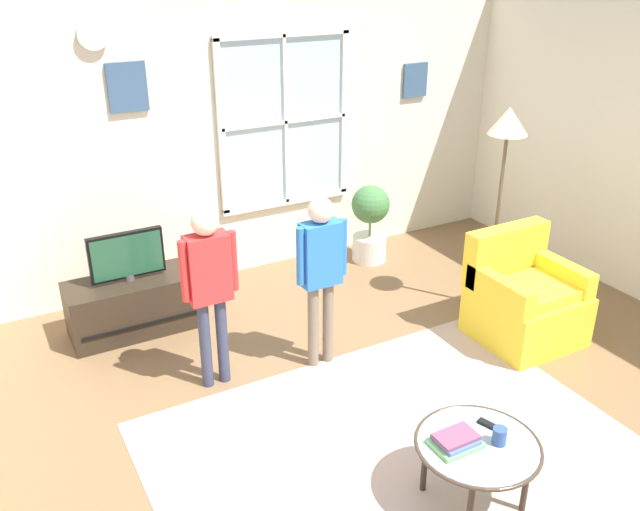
# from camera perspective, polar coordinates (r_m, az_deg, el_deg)

# --- Properties ---
(ground_plane) EXTENTS (6.45, 6.12, 0.02)m
(ground_plane) POSITION_cam_1_polar(r_m,az_deg,el_deg) (4.66, 6.83, -14.39)
(ground_plane) COLOR brown
(back_wall) EXTENTS (5.85, 0.17, 2.66)m
(back_wall) POSITION_cam_1_polar(r_m,az_deg,el_deg) (6.33, -7.38, 9.97)
(back_wall) COLOR silver
(back_wall) RESTS_ON ground_plane
(area_rug) EXTENTS (2.97, 2.34, 0.01)m
(area_rug) POSITION_cam_1_polar(r_m,az_deg,el_deg) (4.44, 6.78, -16.49)
(area_rug) COLOR tan
(area_rug) RESTS_ON ground_plane
(tv_stand) EXTENTS (1.03, 0.47, 0.46)m
(tv_stand) POSITION_cam_1_polar(r_m,az_deg,el_deg) (5.77, -15.48, -4.05)
(tv_stand) COLOR #2D2319
(tv_stand) RESTS_ON ground_plane
(television) EXTENTS (0.59, 0.08, 0.41)m
(television) POSITION_cam_1_polar(r_m,az_deg,el_deg) (5.57, -15.99, -0.01)
(television) COLOR #4C4C4C
(television) RESTS_ON tv_stand
(armchair) EXTENTS (0.76, 0.74, 0.87)m
(armchair) POSITION_cam_1_polar(r_m,az_deg,el_deg) (5.68, 16.80, -3.63)
(armchair) COLOR yellow
(armchair) RESTS_ON ground_plane
(coffee_table) EXTENTS (0.71, 0.71, 0.41)m
(coffee_table) POSITION_cam_1_polar(r_m,az_deg,el_deg) (4.00, 13.14, -15.50)
(coffee_table) COLOR #99B2B7
(coffee_table) RESTS_ON ground_plane
(book_stack) EXTENTS (0.27, 0.20, 0.07)m
(book_stack) POSITION_cam_1_polar(r_m,az_deg,el_deg) (3.92, 11.36, -15.06)
(book_stack) COLOR #79BD74
(book_stack) RESTS_ON coffee_table
(cup) EXTENTS (0.08, 0.08, 0.10)m
(cup) POSITION_cam_1_polar(r_m,az_deg,el_deg) (3.98, 14.89, -14.49)
(cup) COLOR #334C8C
(cup) RESTS_ON coffee_table
(remote_near_books) EXTENTS (0.08, 0.15, 0.02)m
(remote_near_books) POSITION_cam_1_polar(r_m,az_deg,el_deg) (4.10, 14.11, -13.70)
(remote_near_books) COLOR black
(remote_near_books) RESTS_ON coffee_table
(person_blue_shirt) EXTENTS (0.40, 0.18, 1.34)m
(person_blue_shirt) POSITION_cam_1_polar(r_m,az_deg,el_deg) (4.85, 0.06, -0.67)
(person_blue_shirt) COLOR #726656
(person_blue_shirt) RESTS_ON ground_plane
(person_red_shirt) EXTENTS (0.41, 0.19, 1.36)m
(person_red_shirt) POSITION_cam_1_polar(r_m,az_deg,el_deg) (4.67, -9.34, -1.92)
(person_red_shirt) COLOR #333851
(person_red_shirt) RESTS_ON ground_plane
(potted_plant_by_window) EXTENTS (0.38, 0.38, 0.79)m
(potted_plant_by_window) POSITION_cam_1_polar(r_m,az_deg,el_deg) (6.75, 4.25, 2.99)
(potted_plant_by_window) COLOR silver
(potted_plant_by_window) RESTS_ON ground_plane
(floor_lamp) EXTENTS (0.32, 0.32, 1.77)m
(floor_lamp) POSITION_cam_1_polar(r_m,az_deg,el_deg) (5.68, 15.41, 9.18)
(floor_lamp) COLOR black
(floor_lamp) RESTS_ON ground_plane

